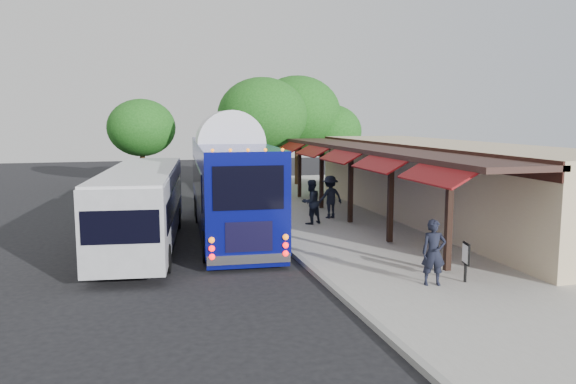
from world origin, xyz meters
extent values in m
plane|color=black|center=(0.00, 0.00, 0.00)|extent=(90.00, 90.00, 0.00)
cube|color=#9E9B93|center=(5.00, 4.00, 0.07)|extent=(10.00, 40.00, 0.15)
cube|color=gray|center=(0.05, 4.00, 0.07)|extent=(0.20, 40.00, 0.16)
cube|color=tan|center=(8.50, 4.00, 1.80)|extent=(5.00, 20.00, 3.60)
cube|color=black|center=(5.98, 4.00, 3.30)|extent=(0.06, 20.00, 0.60)
cube|color=#331E19|center=(4.90, 4.00, 3.40)|extent=(2.60, 20.00, 0.18)
cube|color=black|center=(3.78, -4.00, 1.80)|extent=(0.18, 0.18, 3.16)
cube|color=maroon|center=(3.35, -4.00, 3.15)|extent=(1.00, 3.20, 0.57)
cube|color=black|center=(3.78, 0.00, 1.80)|extent=(0.18, 0.18, 3.16)
cube|color=maroon|center=(3.35, 0.00, 3.15)|extent=(1.00, 3.20, 0.57)
cube|color=black|center=(3.78, 4.00, 1.80)|extent=(0.18, 0.18, 3.16)
cube|color=maroon|center=(3.35, 4.00, 3.15)|extent=(1.00, 3.20, 0.57)
cube|color=black|center=(3.78, 8.00, 1.80)|extent=(0.18, 0.18, 3.16)
cube|color=maroon|center=(3.35, 8.00, 3.15)|extent=(1.00, 3.20, 0.57)
cube|color=black|center=(3.78, 12.00, 1.80)|extent=(0.18, 0.18, 3.16)
cube|color=maroon|center=(3.35, 12.00, 3.15)|extent=(1.00, 3.20, 0.57)
sphere|color=teal|center=(4.20, -2.00, 2.88)|extent=(0.26, 0.26, 0.26)
sphere|color=teal|center=(4.20, 3.00, 2.88)|extent=(0.26, 0.26, 0.26)
sphere|color=teal|center=(4.20, 8.00, 2.88)|extent=(0.26, 0.26, 0.26)
cube|color=#080C64|center=(-1.45, 4.22, 2.10)|extent=(3.46, 12.62, 3.27)
cube|color=#080C64|center=(-1.45, 4.22, 0.31)|extent=(3.40, 12.49, 0.36)
ellipsoid|color=white|center=(-1.45, 4.22, 3.72)|extent=(3.44, 12.37, 0.58)
cube|color=black|center=(-1.45, -2.03, 2.65)|extent=(2.17, 0.17, 1.35)
cube|color=silver|center=(-1.45, -1.95, 0.44)|extent=(2.60, 0.36, 0.29)
sphere|color=#FF0C0C|center=(-2.59, -2.05, 0.71)|extent=(0.19, 0.19, 0.19)
sphere|color=#FF0C0C|center=(-0.31, -2.05, 0.71)|extent=(0.19, 0.19, 0.19)
cylinder|color=black|center=(-2.65, -0.52, 0.54)|extent=(0.38, 1.10, 1.08)
cylinder|color=black|center=(-0.25, -0.52, 0.54)|extent=(0.38, 1.10, 1.08)
cylinder|color=black|center=(-2.65, 8.21, 0.54)|extent=(0.38, 1.10, 1.08)
cylinder|color=black|center=(-0.25, 8.21, 0.54)|extent=(0.38, 1.10, 1.08)
cube|color=#94969C|center=(-4.97, 2.54, 1.58)|extent=(3.57, 11.03, 2.50)
cube|color=black|center=(-6.16, 2.54, 1.79)|extent=(1.08, 9.15, 0.94)
cube|color=black|center=(-3.78, 2.54, 1.79)|extent=(1.08, 9.15, 0.94)
cube|color=silver|center=(-4.97, 2.54, 2.86)|extent=(3.50, 10.81, 0.09)
cylinder|color=black|center=(-6.05, -1.25, 0.45)|extent=(0.36, 0.93, 0.90)
cylinder|color=black|center=(-3.89, -1.25, 0.45)|extent=(0.36, 0.93, 0.90)
cylinder|color=black|center=(-6.05, 5.79, 0.45)|extent=(0.36, 0.93, 0.90)
cylinder|color=black|center=(-3.89, 5.79, 0.45)|extent=(0.36, 0.93, 0.90)
imported|color=black|center=(2.75, -5.00, 1.07)|extent=(0.76, 0.59, 1.84)
imported|color=black|center=(2.12, 4.43, 1.12)|extent=(1.16, 1.05, 1.94)
imported|color=black|center=(0.60, 6.15, 1.02)|extent=(1.07, 0.93, 1.73)
imported|color=black|center=(3.40, 5.58, 1.13)|extent=(1.39, 0.98, 1.96)
cube|color=black|center=(3.77, -5.00, 0.71)|extent=(0.07, 0.07, 1.13)
cube|color=black|center=(3.77, -5.00, 0.97)|extent=(0.15, 0.51, 0.62)
cube|color=white|center=(3.73, -5.00, 0.97)|extent=(0.10, 0.42, 0.51)
cylinder|color=#382314|center=(2.51, 16.08, 1.64)|extent=(0.36, 0.36, 3.27)
ellipsoid|color=#164A12|center=(2.51, 16.08, 4.84)|extent=(5.66, 5.66, 4.81)
cylinder|color=#382314|center=(5.53, 18.66, 1.71)|extent=(0.36, 0.36, 3.42)
ellipsoid|color=#164A12|center=(5.53, 18.66, 5.06)|extent=(5.91, 5.91, 5.03)
cylinder|color=#382314|center=(7.89, 18.61, 1.28)|extent=(0.36, 0.36, 2.55)
ellipsoid|color=#164A12|center=(7.89, 18.61, 3.77)|extent=(4.41, 4.41, 3.75)
cylinder|color=#382314|center=(-4.81, 22.11, 1.36)|extent=(0.36, 0.36, 2.73)
ellipsoid|color=#164A12|center=(-4.81, 22.11, 4.03)|extent=(4.71, 4.71, 4.00)
camera|label=1|loc=(-5.02, -18.57, 4.79)|focal=35.00mm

